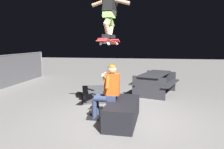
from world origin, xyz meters
TOP-DOWN VIEW (x-y plane):
  - ground_plane at (0.00, 0.00)m, footprint 40.00×40.00m
  - ledge_box_main at (-0.17, -0.03)m, footprint 1.57×0.69m
  - person_sitting_on_ledge at (-0.07, 0.34)m, footprint 0.59×0.76m
  - skateboard at (-0.12, 0.30)m, footprint 1.04×0.36m
  - skater_airborne at (-0.06, 0.29)m, footprint 0.63×0.89m
  - kicker_ramp at (1.77, 1.12)m, footprint 1.46×1.11m
  - picnic_table_back at (2.82, -0.83)m, footprint 2.03×1.79m

SIDE VIEW (x-z plane):
  - ground_plane at x=0.00m, z-range 0.00..0.00m
  - kicker_ramp at x=1.77m, z-range -0.14..0.28m
  - ledge_box_main at x=-0.17m, z-range 0.00..0.48m
  - picnic_table_back at x=2.82m, z-range 0.12..0.87m
  - person_sitting_on_ledge at x=-0.07m, z-range 0.07..1.39m
  - skateboard at x=-0.12m, z-range 1.76..1.90m
  - skater_airborne at x=-0.06m, z-range 1.96..3.08m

